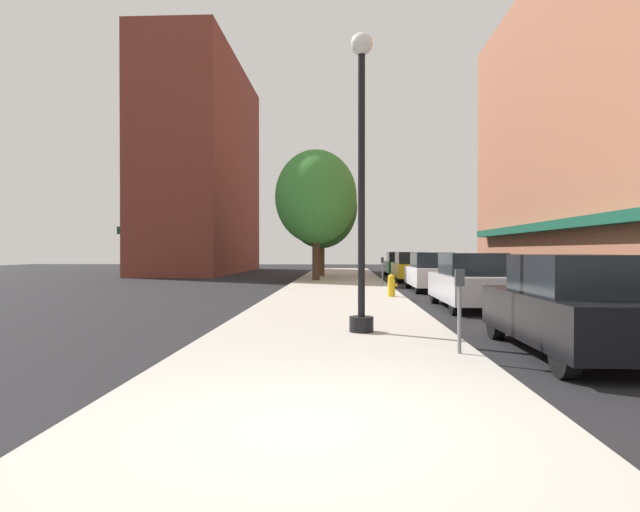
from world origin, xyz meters
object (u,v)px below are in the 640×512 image
object	(u,v)px
fire_hydrant	(392,285)
parking_meter_far	(459,300)
car_black	(574,307)
parking_meter_near	(382,267)
lamppost	(361,176)
tree_mid	(321,207)
car_silver	(471,282)
tree_near	(316,197)
car_green	(399,264)
car_yellow	(411,267)
car_white	(431,272)

from	to	relation	value
fire_hydrant	parking_meter_far	distance (m)	10.26
fire_hydrant	car_black	distance (m)	9.99
parking_meter_far	parking_meter_near	bearing A→B (deg)	90.00
lamppost	parking_meter_far	bearing A→B (deg)	-55.80
tree_mid	car_silver	bearing A→B (deg)	-73.81
tree_near	tree_mid	size ratio (longest dim) A/B	1.02
car_black	car_silver	bearing A→B (deg)	88.89
parking_meter_far	car_green	distance (m)	27.63
fire_hydrant	lamppost	bearing A→B (deg)	-99.28
lamppost	tree_near	size ratio (longest dim) A/B	0.82
lamppost	parking_meter_far	world-z (taller)	lamppost
parking_meter_near	parking_meter_far	xyz separation A→B (m)	(0.00, -16.38, 0.00)
parking_meter_near	car_yellow	xyz separation A→B (m)	(1.95, 5.07, -0.14)
fire_hydrant	parking_meter_near	world-z (taller)	parking_meter_near
tree_mid	car_yellow	bearing A→B (deg)	-36.77
lamppost	parking_meter_far	size ratio (longest dim) A/B	4.50
car_black	car_yellow	size ratio (longest dim) A/B	1.00
car_black	car_yellow	distance (m)	20.97
parking_meter_far	car_silver	xyz separation A→B (m)	(1.95, 7.46, -0.14)
parking_meter_near	car_yellow	world-z (taller)	car_yellow
parking_meter_near	car_green	size ratio (longest dim) A/B	0.30
car_white	car_green	xyz separation A→B (m)	(0.00, 13.11, 0.00)
parking_meter_near	car_black	bearing A→B (deg)	-83.00
parking_meter_near	parking_meter_far	size ratio (longest dim) A/B	1.00
car_green	tree_mid	bearing A→B (deg)	-157.45
parking_meter_near	tree_mid	world-z (taller)	tree_mid
fire_hydrant	parking_meter_far	bearing A→B (deg)	-89.28
parking_meter_far	car_yellow	distance (m)	21.54
fire_hydrant	parking_meter_near	size ratio (longest dim) A/B	0.60
fire_hydrant	car_black	bearing A→B (deg)	-77.98
lamppost	parking_meter_near	bearing A→B (deg)	84.17
tree_near	car_black	size ratio (longest dim) A/B	1.67
parking_meter_far	car_white	bearing A→B (deg)	82.32
tree_near	car_yellow	world-z (taller)	tree_near
parking_meter_far	car_black	size ratio (longest dim) A/B	0.30
parking_meter_far	car_yellow	size ratio (longest dim) A/B	0.30
lamppost	fire_hydrant	bearing A→B (deg)	80.72
car_white	tree_mid	bearing A→B (deg)	117.28
car_yellow	fire_hydrant	bearing A→B (deg)	-99.30
parking_meter_far	car_black	world-z (taller)	car_black
lamppost	car_green	size ratio (longest dim) A/B	1.37
fire_hydrant	car_white	distance (m)	4.70
lamppost	tree_mid	size ratio (longest dim) A/B	0.84
lamppost	car_silver	xyz separation A→B (m)	(3.40, 5.32, -2.39)
parking_meter_near	tree_near	world-z (taller)	tree_near
tree_mid	car_black	world-z (taller)	tree_mid
parking_meter_near	car_white	distance (m)	2.74
fire_hydrant	car_green	xyz separation A→B (m)	(2.08, 17.31, 0.29)
parking_meter_far	car_white	world-z (taller)	car_white
parking_meter_near	car_yellow	size ratio (longest dim) A/B	0.30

